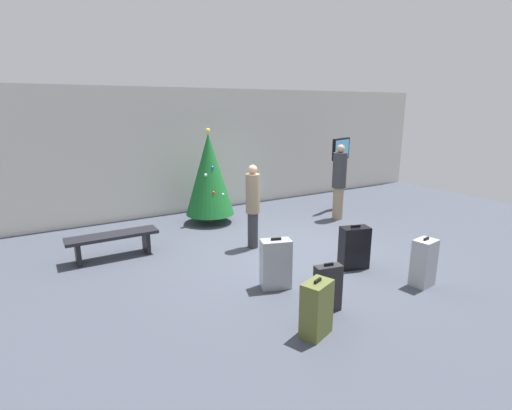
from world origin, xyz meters
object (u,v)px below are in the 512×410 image
suitcase_1 (317,309)px  suitcase_3 (328,288)px  holiday_tree (209,174)px  traveller_1 (339,180)px  traveller_0 (253,204)px  suitcase_4 (354,248)px  waiting_bench (113,240)px  suitcase_2 (276,264)px  suitcase_0 (424,263)px  flight_info_kiosk (340,160)px

suitcase_1 → suitcase_3: (0.53, 0.40, -0.02)m
holiday_tree → traveller_1: 3.27m
traveller_0 → suitcase_4: (1.04, -1.82, -0.53)m
waiting_bench → suitcase_3: suitcase_3 is taller
suitcase_1 → suitcase_4: 2.34m
traveller_1 → suitcase_2: 4.36m
traveller_0 → suitcase_3: size_ratio=2.38×
suitcase_3 → suitcase_4: 1.68m
waiting_bench → traveller_0: size_ratio=0.97×
suitcase_3 → traveller_0: bearing=82.3°
traveller_1 → suitcase_2: bearing=-145.1°
traveller_1 → traveller_0: bearing=-166.4°
waiting_bench → suitcase_2: (1.98, -2.61, 0.03)m
waiting_bench → suitcase_2: 3.28m
suitcase_2 → suitcase_3: suitcase_2 is taller
traveller_1 → suitcase_0: 3.95m
suitcase_2 → holiday_tree: bearing=81.4°
waiting_bench → suitcase_1: size_ratio=2.19×
flight_info_kiosk → suitcase_0: (-2.11, -4.32, -1.00)m
suitcase_0 → traveller_1: bearing=68.1°
suitcase_0 → suitcase_4: bearing=112.6°
traveller_1 → suitcase_0: (-1.45, -3.62, -0.62)m
traveller_1 → suitcase_4: (-1.90, -2.53, -0.63)m
flight_info_kiosk → traveller_0: 3.90m
suitcase_3 → flight_info_kiosk: bearing=46.3°
suitcase_2 → suitcase_4: bearing=-2.2°
traveller_1 → suitcase_4: bearing=-127.0°
flight_info_kiosk → suitcase_2: (-4.20, -3.17, -0.99)m
traveller_1 → suitcase_4: traveller_1 is taller
traveller_0 → suitcase_2: bearing=-108.9°
holiday_tree → suitcase_3: bearing=-94.2°
traveller_0 → suitcase_2: (-0.60, -1.76, -0.52)m
flight_info_kiosk → waiting_bench: size_ratio=1.19×
holiday_tree → suitcase_0: size_ratio=2.86×
suitcase_1 → suitcase_4: bearing=34.3°
traveller_1 → suitcase_1: traveller_1 is taller
holiday_tree → traveller_1: (2.96, -1.36, -0.21)m
suitcase_0 → suitcase_2: (-2.09, 1.15, 0.01)m
waiting_bench → suitcase_3: size_ratio=2.32×
suitcase_1 → suitcase_3: suitcase_1 is taller
holiday_tree → suitcase_4: bearing=-74.8°
flight_info_kiosk → suitcase_3: bearing=-133.7°
suitcase_2 → suitcase_3: 1.01m
waiting_bench → suitcase_3: 4.22m
holiday_tree → traveller_1: holiday_tree is taller
suitcase_2 → suitcase_4: size_ratio=1.04×
suitcase_1 → suitcase_2: suitcase_2 is taller
traveller_0 → suitcase_0: size_ratio=2.11×
traveller_0 → waiting_bench: bearing=161.6°
suitcase_1 → flight_info_kiosk: bearing=45.3°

